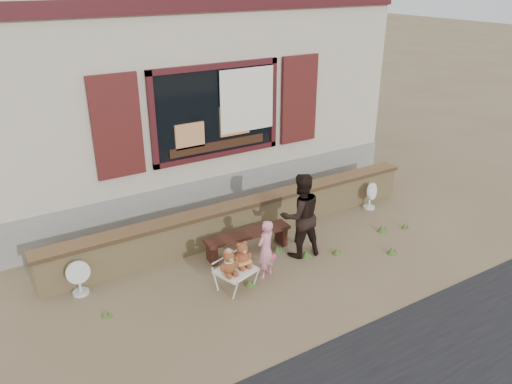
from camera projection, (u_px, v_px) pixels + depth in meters
ground at (275, 260)px, 8.18m from camera, size 80.00×80.00×0.00m
shopfront at (163, 89)px, 10.87m from camera, size 8.04×5.13×4.00m
brick_wall at (244, 218)px, 8.82m from camera, size 7.10×0.36×0.67m
bench at (248, 238)px, 8.30m from camera, size 1.51×0.38×0.38m
folding_chair at (236, 271)px, 7.35m from camera, size 0.64×0.60×0.32m
teddy_bear_left at (229, 262)px, 7.16m from camera, size 0.35×0.33×0.40m
teddy_bear_right at (242, 254)px, 7.35m from camera, size 0.36×0.34×0.41m
child at (266, 249)px, 7.57m from camera, size 0.41×0.34×0.95m
adult at (300, 215)px, 8.07m from camera, size 0.78×0.65×1.44m
fan_left at (78, 277)px, 7.22m from camera, size 0.34×0.24×0.56m
fan_right at (370, 196)px, 9.88m from camera, size 0.35×0.23×0.54m
grass_tufts at (325, 252)px, 8.32m from camera, size 5.54×1.19×0.14m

